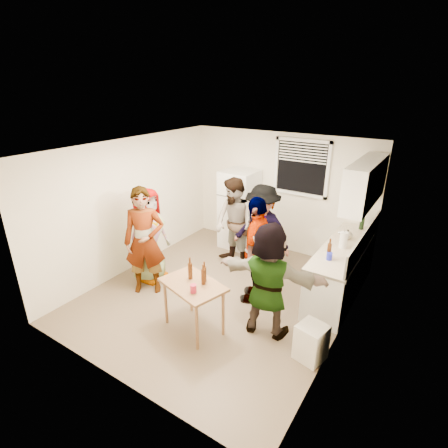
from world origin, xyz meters
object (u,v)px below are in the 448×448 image
Objects in this scene: red_cup at (193,292)px; guest_stripe at (149,289)px; blue_cup at (329,260)px; serving_table at (195,328)px; guest_grey at (152,278)px; trash_bin at (311,343)px; guest_black at (255,298)px; guest_back_left at (234,265)px; beer_bottle_table at (191,278)px; refrigerator at (239,209)px; beer_bottle_counter at (328,258)px; guest_orange at (266,330)px; wine_bottle at (361,229)px; kettle at (347,239)px.

red_cup is 0.06× the size of guest_stripe.
blue_cup is 2.13m from red_cup.
serving_table is 0.52× the size of guest_grey.
red_cup is at bearing -161.06° from trash_bin.
guest_black is at bearing 72.07° from serving_table.
beer_bottle_table is at bearing -56.09° from guest_back_left.
guest_grey is at bearing 156.44° from beer_bottle_table.
guest_grey is at bearing 90.30° from guest_stripe.
red_cup is at bearing -128.11° from blue_cup.
serving_table is 0.80m from red_cup.
guest_black is at bearing -51.88° from refrigerator.
refrigerator is at bearing 151.19° from beer_bottle_counter.
guest_back_left is (-1.98, 0.48, -0.90)m from blue_cup.
beer_bottle_table is at bearing -114.35° from guest_grey.
refrigerator is 2.68m from beer_bottle_counter.
red_cup is at bearing -126.88° from beer_bottle_counter.
refrigerator is 2.86m from beer_bottle_table.
beer_bottle_counter is at bearing 47.27° from serving_table.
beer_bottle_table is (-1.54, -1.45, -0.13)m from beer_bottle_counter.
beer_bottle_table is at bearing 14.80° from guest_orange.
serving_table is 1.24m from guest_black.
wine_bottle is 1.47m from beer_bottle_counter.
beer_bottle_table is 1.36m from guest_orange.
serving_table is (0.92, -2.84, -0.85)m from refrigerator.
red_cup is 2.38m from guest_back_left.
wine_bottle is at bearing 62.30° from serving_table.
trash_bin is 0.29× the size of guest_grey.
blue_cup is at bearing 93.55° from guest_black.
serving_table is at bearing -132.73° from beer_bottle_counter.
kettle is (2.40, -0.42, 0.05)m from refrigerator.
refrigerator reaches higher than beer_bottle_table.
kettle is 2.24m from guest_back_left.
guest_stripe is 1.05× the size of guest_back_left.
beer_bottle_counter is 0.97× the size of beer_bottle_table.
blue_cup is 0.07× the size of guest_black.
kettle is 2.17m from guest_orange.
guest_stripe is (0.24, -0.32, 0.00)m from guest_grey.
blue_cup reaches higher than beer_bottle_table.
serving_table is (-1.45, -1.50, -0.90)m from blue_cup.
blue_cup reaches higher than guest_stripe.
blue_cup is 0.23× the size of trash_bin.
kettle is 0.12× the size of guest_black.
guest_orange is at bearing -51.53° from refrigerator.
refrigerator is at bearing 44.90° from guest_stripe.
kettle reaches higher than beer_bottle_table.
guest_back_left is at bearing -65.19° from refrigerator.
guest_orange is (2.47, -0.19, 0.00)m from guest_grey.
trash_bin is at bearing -44.03° from refrigerator.
red_cup is at bearing -23.33° from guest_black.
guest_black is at bearing -77.45° from guest_grey.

